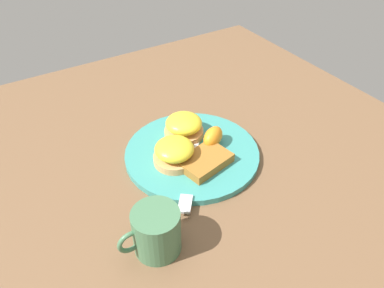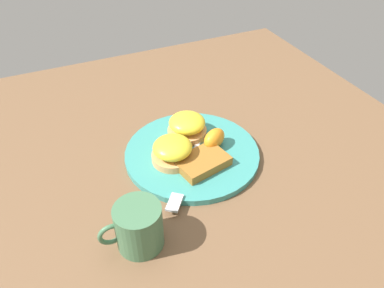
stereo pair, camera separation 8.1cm
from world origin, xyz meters
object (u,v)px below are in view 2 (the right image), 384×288
object	(u,v)px
sandwich_benedict_left	(187,126)
hashbrown_patty	(201,162)
orange_wedge	(214,139)
fork	(185,177)
cup	(138,227)
sandwich_benedict_right	(173,151)

from	to	relation	value
sandwich_benedict_left	hashbrown_patty	size ratio (longest dim) A/B	0.86
orange_wedge	fork	distance (m)	0.12
sandwich_benedict_left	fork	world-z (taller)	sandwich_benedict_left
orange_wedge	fork	size ratio (longest dim) A/B	0.34
hashbrown_patty	cup	world-z (taller)	cup
sandwich_benedict_left	cup	xyz separation A→B (m)	(0.19, 0.23, 0.00)
sandwich_benedict_right	sandwich_benedict_left	bearing A→B (deg)	-133.02
hashbrown_patty	cup	bearing A→B (deg)	34.92
sandwich_benedict_left	orange_wedge	distance (m)	0.07
fork	cup	world-z (taller)	cup
sandwich_benedict_right	cup	bearing A→B (deg)	51.96
sandwich_benedict_right	fork	world-z (taller)	sandwich_benedict_right
sandwich_benedict_left	sandwich_benedict_right	world-z (taller)	same
cup	sandwich_benedict_right	bearing A→B (deg)	-128.04
orange_wedge	cup	size ratio (longest dim) A/B	0.55
orange_wedge	sandwich_benedict_left	bearing A→B (deg)	-59.39
sandwich_benedict_left	hashbrown_patty	bearing A→B (deg)	81.79
hashbrown_patty	cup	xyz separation A→B (m)	(0.17, 0.12, 0.02)
sandwich_benedict_right	orange_wedge	xyz separation A→B (m)	(-0.10, -0.00, -0.00)
hashbrown_patty	fork	world-z (taller)	hashbrown_patty
fork	cup	xyz separation A→B (m)	(0.13, 0.10, 0.03)
sandwich_benedict_right	cup	distance (m)	0.21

